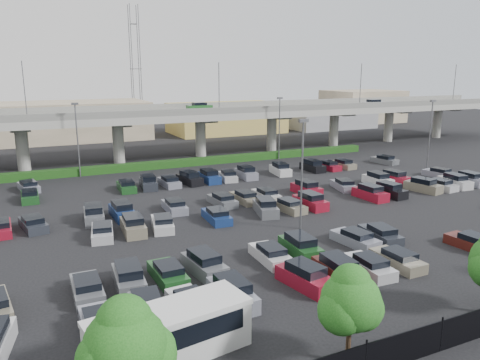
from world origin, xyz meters
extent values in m
plane|color=black|center=(0.00, 0.00, 0.00)|extent=(280.00, 280.00, 0.00)
cube|color=gray|center=(0.00, 32.00, 7.25)|extent=(150.00, 13.00, 1.10)
cube|color=slate|center=(0.00, 25.75, 8.30)|extent=(150.00, 0.50, 1.00)
cube|color=slate|center=(0.00, 38.25, 8.30)|extent=(150.00, 0.50, 1.00)
cylinder|color=gray|center=(-23.00, 32.00, 3.35)|extent=(1.80, 1.80, 6.70)
cube|color=slate|center=(-23.00, 32.00, 6.50)|extent=(2.60, 9.75, 0.50)
cylinder|color=gray|center=(-9.00, 32.00, 3.35)|extent=(1.80, 1.80, 6.70)
cube|color=slate|center=(-9.00, 32.00, 6.50)|extent=(2.60, 9.75, 0.50)
cylinder|color=gray|center=(5.00, 32.00, 3.35)|extent=(1.80, 1.80, 6.70)
cube|color=slate|center=(5.00, 32.00, 6.50)|extent=(2.60, 9.75, 0.50)
cylinder|color=gray|center=(19.00, 32.00, 3.35)|extent=(1.80, 1.80, 6.70)
cube|color=slate|center=(19.00, 32.00, 6.50)|extent=(2.60, 9.75, 0.50)
cylinder|color=gray|center=(33.00, 32.00, 3.35)|extent=(1.80, 1.80, 6.70)
cube|color=slate|center=(33.00, 32.00, 6.50)|extent=(2.60, 9.75, 0.50)
cylinder|color=gray|center=(47.00, 32.00, 3.35)|extent=(1.80, 1.80, 6.70)
cube|color=slate|center=(47.00, 32.00, 6.50)|extent=(2.60, 9.75, 0.50)
cylinder|color=gray|center=(61.00, 32.00, 3.35)|extent=(1.80, 1.80, 6.70)
cube|color=slate|center=(61.00, 32.00, 6.50)|extent=(2.60, 9.75, 0.50)
cube|color=#1C4E1F|center=(6.00, 35.00, 8.21)|extent=(4.40, 1.82, 0.82)
cube|color=black|center=(6.00, 35.00, 8.84)|extent=(2.30, 1.60, 0.50)
cube|color=#BCBCC1|center=(40.00, 29.00, 8.21)|extent=(4.40, 1.82, 0.82)
cube|color=black|center=(40.00, 29.00, 8.84)|extent=(2.30, 1.60, 0.50)
cylinder|color=#54555A|center=(-22.00, 25.90, 11.80)|extent=(0.14, 0.14, 8.00)
cylinder|color=#54555A|center=(6.00, 25.90, 11.80)|extent=(0.14, 0.14, 8.00)
cylinder|color=#54555A|center=(34.00, 25.90, 11.80)|extent=(0.14, 0.14, 8.00)
cylinder|color=#54555A|center=(58.00, 25.90, 11.80)|extent=(0.14, 0.14, 8.00)
cube|color=#183D11|center=(0.00, 25.00, 0.55)|extent=(66.00, 1.60, 1.10)
cylinder|color=black|center=(-9.00, -28.00, 1.00)|extent=(0.10, 0.10, 2.00)
cylinder|color=black|center=(-4.00, -28.00, 1.00)|extent=(0.10, 0.10, 2.00)
sphere|color=#184D14|center=(-20.00, -26.45, 3.76)|extent=(3.39, 3.39, 3.39)
sphere|color=#184D14|center=(-19.21, -26.35, 3.15)|extent=(2.67, 2.67, 2.67)
sphere|color=#184D14|center=(-20.67, -26.53, 3.39)|extent=(2.67, 2.67, 2.67)
sphere|color=#184D14|center=(-19.96, -26.33, 4.73)|extent=(2.30, 2.30, 2.30)
cylinder|color=#332316|center=(-9.00, -26.67, 0.98)|extent=(0.26, 0.26, 1.96)
sphere|color=#184D14|center=(-9.00, -26.67, 3.37)|extent=(3.04, 3.04, 3.04)
sphere|color=#184D14|center=(-8.29, -26.57, 2.82)|extent=(2.39, 2.39, 2.39)
sphere|color=#184D14|center=(-9.60, -26.75, 3.04)|extent=(2.39, 2.39, 2.39)
sphere|color=#184D14|center=(-8.96, -26.55, 4.24)|extent=(2.06, 2.06, 2.06)
cube|color=silver|center=(-17.00, -22.43, 1.20)|extent=(8.59, 3.98, 2.41)
cube|color=black|center=(-17.00, -22.43, 1.78)|extent=(7.46, 3.87, 1.09)
cube|color=silver|center=(-17.00, -22.43, 2.55)|extent=(8.72, 4.11, 0.29)
cube|color=gray|center=(-20.00, -18.50, 0.41)|extent=(1.83, 4.40, 0.82)
cube|color=black|center=(-20.00, -18.70, 1.04)|extent=(1.61, 2.30, 0.50)
cube|color=#5A5C62|center=(-17.25, -18.50, 0.53)|extent=(2.31, 4.58, 1.05)
cube|color=black|center=(-17.25, -18.50, 1.34)|extent=(1.89, 2.76, 0.65)
cube|color=silver|center=(-14.50, -18.50, 0.41)|extent=(2.18, 4.54, 0.82)
cube|color=black|center=(-14.50, -18.70, 1.04)|extent=(1.79, 2.43, 0.50)
cube|color=gray|center=(-11.75, -18.50, 0.53)|extent=(1.91, 4.44, 1.05)
cube|color=black|center=(-11.75, -18.50, 1.34)|extent=(1.65, 2.63, 0.65)
cube|color=maroon|center=(-6.25, -18.50, 0.53)|extent=(2.56, 4.65, 1.05)
cube|color=black|center=(-6.25, -18.50, 1.34)|extent=(2.03, 2.84, 0.65)
cube|color=#4D1914|center=(-3.50, -18.50, 0.53)|extent=(2.04, 4.49, 1.05)
cube|color=black|center=(-3.50, -18.50, 1.34)|extent=(1.73, 2.68, 0.65)
cube|color=#BCBCC1|center=(-0.75, -18.50, 0.41)|extent=(2.02, 4.48, 0.82)
cube|color=black|center=(-0.75, -18.70, 1.04)|extent=(1.71, 2.37, 0.50)
cube|color=slate|center=(2.00, -18.50, 0.41)|extent=(1.89, 4.43, 0.82)
cube|color=black|center=(2.00, -18.70, 1.04)|extent=(1.64, 2.33, 0.50)
cube|color=#4D1914|center=(10.25, -18.50, 0.41)|extent=(2.15, 4.53, 0.82)
cube|color=black|center=(10.25, -18.70, 1.04)|extent=(1.77, 2.42, 0.50)
cube|color=#5A5C62|center=(-20.00, -13.50, 0.41)|extent=(1.88, 4.43, 0.82)
cube|color=black|center=(-20.00, -13.70, 1.04)|extent=(1.63, 2.32, 0.50)
cube|color=#5A5C62|center=(-17.25, -13.50, 0.53)|extent=(2.11, 4.51, 1.05)
cube|color=black|center=(-17.25, -13.50, 1.34)|extent=(1.77, 2.70, 0.65)
cube|color=#1C4E1F|center=(-14.50, -13.50, 0.41)|extent=(1.95, 4.45, 0.82)
cube|color=black|center=(-14.50, -13.70, 1.04)|extent=(1.67, 2.35, 0.50)
cube|color=#5A5C62|center=(-11.75, -13.50, 0.53)|extent=(2.30, 4.57, 1.05)
cube|color=black|center=(-11.75, -13.50, 1.34)|extent=(1.88, 2.76, 0.65)
cube|color=silver|center=(-6.25, -13.50, 0.41)|extent=(1.97, 4.46, 0.82)
cube|color=black|center=(-6.25, -13.70, 1.04)|extent=(1.68, 2.35, 0.50)
cube|color=#1C4E1F|center=(-3.50, -13.50, 0.53)|extent=(2.04, 4.49, 1.05)
cube|color=black|center=(-3.50, -13.50, 1.34)|extent=(1.73, 2.68, 0.65)
cube|color=gray|center=(2.00, -13.50, 0.41)|extent=(2.34, 4.59, 0.82)
cube|color=black|center=(2.00, -13.70, 1.04)|extent=(1.87, 2.48, 0.50)
cube|color=#272B33|center=(4.75, -13.50, 0.41)|extent=(2.27, 4.57, 0.82)
cube|color=black|center=(4.75, -13.70, 1.04)|extent=(1.83, 2.45, 0.50)
cube|color=#BCBCC1|center=(-17.25, -2.50, 0.41)|extent=(2.47, 4.63, 0.82)
cube|color=black|center=(-17.25, -2.70, 1.04)|extent=(1.94, 2.52, 0.50)
cube|color=slate|center=(-14.50, -2.50, 0.53)|extent=(2.07, 4.50, 1.05)
cube|color=black|center=(-14.50, -2.50, 1.34)|extent=(1.75, 2.69, 0.65)
cube|color=silver|center=(-11.75, -2.50, 0.41)|extent=(2.60, 4.66, 0.82)
cube|color=black|center=(-11.75, -2.70, 1.04)|extent=(2.00, 2.55, 0.50)
cube|color=navy|center=(-6.25, -2.50, 0.41)|extent=(2.04, 4.49, 0.82)
cube|color=black|center=(-6.25, -2.70, 1.04)|extent=(1.72, 2.38, 0.50)
cube|color=#5A5C62|center=(-0.75, -2.50, 0.53)|extent=(2.84, 4.71, 1.05)
cube|color=black|center=(-0.75, -2.50, 1.34)|extent=(2.19, 2.91, 0.65)
cube|color=slate|center=(2.00, -2.50, 0.41)|extent=(2.28, 4.57, 0.82)
cube|color=black|center=(2.00, -2.70, 1.04)|extent=(1.84, 2.46, 0.50)
cube|color=maroon|center=(4.75, -2.50, 0.53)|extent=(2.00, 4.47, 1.05)
cube|color=black|center=(4.75, -2.50, 1.34)|extent=(1.71, 2.66, 0.65)
cube|color=maroon|center=(13.00, -2.50, 0.53)|extent=(2.03, 4.48, 1.05)
cube|color=black|center=(13.00, -2.50, 1.34)|extent=(1.72, 2.67, 0.65)
cube|color=black|center=(15.75, -2.50, 0.53)|extent=(2.23, 4.55, 1.05)
cube|color=black|center=(15.75, -2.50, 1.34)|extent=(1.84, 2.74, 0.65)
cube|color=slate|center=(21.25, -2.50, 0.53)|extent=(2.71, 4.69, 1.05)
cube|color=black|center=(21.25, -2.50, 1.34)|extent=(2.12, 2.88, 0.65)
cube|color=#BCBCC1|center=(24.00, -2.50, 0.41)|extent=(2.17, 4.53, 0.82)
cube|color=black|center=(24.00, -2.70, 1.04)|extent=(1.78, 2.42, 0.50)
cube|color=silver|center=(26.75, -2.50, 0.53)|extent=(2.22, 4.55, 1.05)
cube|color=black|center=(26.75, -2.50, 1.34)|extent=(1.84, 2.74, 0.65)
cube|color=gray|center=(29.50, -2.50, 0.53)|extent=(2.04, 4.49, 1.05)
cube|color=black|center=(29.50, -2.50, 1.34)|extent=(1.73, 2.68, 0.65)
cube|color=maroon|center=(-25.50, 2.50, 0.41)|extent=(1.98, 4.46, 0.82)
cube|color=black|center=(-25.50, 2.30, 1.04)|extent=(1.68, 2.36, 0.50)
cube|color=#272B33|center=(-22.75, 2.50, 0.41)|extent=(2.62, 4.66, 0.82)
cube|color=black|center=(-22.75, 2.30, 1.04)|extent=(2.01, 2.56, 0.50)
cube|color=#5A5C62|center=(-17.25, 2.50, 0.53)|extent=(2.23, 4.55, 1.05)
cube|color=black|center=(-17.25, 2.50, 1.34)|extent=(1.84, 2.74, 0.65)
cube|color=navy|center=(-14.50, 2.50, 0.53)|extent=(1.98, 4.46, 1.05)
cube|color=black|center=(-14.50, 2.50, 1.34)|extent=(1.69, 2.66, 0.65)
cube|color=gray|center=(-9.00, 2.50, 0.41)|extent=(1.97, 4.46, 0.82)
cube|color=black|center=(-9.00, 2.30, 1.04)|extent=(1.68, 2.35, 0.50)
cube|color=#5A5C62|center=(-3.50, 2.50, 0.41)|extent=(2.09, 4.51, 0.82)
cube|color=black|center=(-3.50, 2.30, 1.04)|extent=(1.74, 2.40, 0.50)
cube|color=slate|center=(-0.75, 2.50, 0.41)|extent=(2.01, 4.48, 0.82)
cube|color=black|center=(-0.75, 2.30, 1.04)|extent=(1.70, 2.37, 0.50)
cube|color=silver|center=(2.00, 2.50, 0.41)|extent=(1.93, 4.45, 0.82)
cube|color=black|center=(2.00, 2.30, 1.04)|extent=(1.66, 2.34, 0.50)
cube|color=maroon|center=(7.50, 2.50, 0.53)|extent=(1.93, 4.44, 1.05)
cube|color=black|center=(7.50, 2.50, 1.34)|extent=(1.67, 2.64, 0.65)
cube|color=gray|center=(13.00, 2.50, 0.41)|extent=(2.80, 4.70, 0.82)
cube|color=black|center=(13.00, 2.31, 1.04)|extent=(2.09, 2.61, 0.50)
cube|color=white|center=(18.50, 2.50, 0.53)|extent=(2.02, 4.48, 1.05)
cube|color=black|center=(18.50, 2.50, 1.34)|extent=(1.72, 2.67, 0.65)
cube|color=maroon|center=(21.25, 2.50, 0.53)|extent=(2.21, 4.54, 1.05)
cube|color=black|center=(21.25, 2.50, 1.34)|extent=(1.83, 2.73, 0.65)
cube|color=gray|center=(29.50, 2.50, 0.41)|extent=(2.63, 4.67, 0.82)
cube|color=black|center=(29.50, 2.30, 1.04)|extent=(2.01, 2.56, 0.50)
cube|color=#1C4E1F|center=(-22.75, 13.50, 0.41)|extent=(1.82, 4.40, 0.82)
cube|color=black|center=(-22.75, 13.30, 1.04)|extent=(1.60, 2.30, 0.50)
cube|color=#1C4E1F|center=(-11.75, 13.50, 0.41)|extent=(2.00, 4.47, 0.82)
cube|color=black|center=(-11.75, 13.30, 1.04)|extent=(1.69, 2.36, 0.50)
cube|color=#272B33|center=(-9.00, 13.50, 0.53)|extent=(2.30, 4.58, 1.05)
cube|color=black|center=(-9.00, 13.50, 1.34)|extent=(1.88, 2.76, 0.65)
cube|color=gray|center=(-6.25, 13.50, 0.41)|extent=(2.05, 4.49, 0.82)
cube|color=black|center=(-6.25, 13.30, 1.04)|extent=(1.72, 2.38, 0.50)
cube|color=black|center=(-3.50, 13.50, 0.53)|extent=(2.52, 4.64, 1.05)
cube|color=black|center=(-3.50, 13.50, 1.34)|extent=(2.01, 2.83, 0.65)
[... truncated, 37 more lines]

